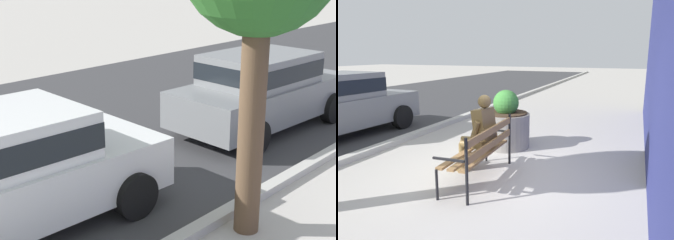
% 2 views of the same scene
% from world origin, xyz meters
% --- Properties ---
extents(ground_plane, '(80.00, 80.00, 0.00)m').
position_xyz_m(ground_plane, '(0.00, 0.00, 0.00)').
color(ground_plane, '#ADA8A0').
extents(curb_stone, '(60.00, 0.20, 0.12)m').
position_xyz_m(curb_stone, '(0.00, 2.90, 0.06)').
color(curb_stone, '#B2AFA8').
rests_on(curb_stone, ground).
extents(building_wall_behind, '(12.00, 0.50, 3.84)m').
position_xyz_m(building_wall_behind, '(1.50, -2.60, 1.92)').
color(building_wall_behind, navy).
rests_on(building_wall_behind, ground).
extents(park_bench, '(1.82, 0.62, 0.95)m').
position_xyz_m(park_bench, '(-0.17, 0.13, 0.54)').
color(park_bench, olive).
rests_on(park_bench, ground).
extents(bronze_statue_seated, '(0.73, 0.79, 1.37)m').
position_xyz_m(bronze_statue_seated, '(0.09, 0.33, 0.67)').
color(bronze_statue_seated, brown).
rests_on(bronze_statue_seated, ground).
extents(concrete_planter, '(1.03, 1.03, 1.26)m').
position_xyz_m(concrete_planter, '(1.72, 0.49, 0.49)').
color(concrete_planter, gray).
rests_on(concrete_planter, ground).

